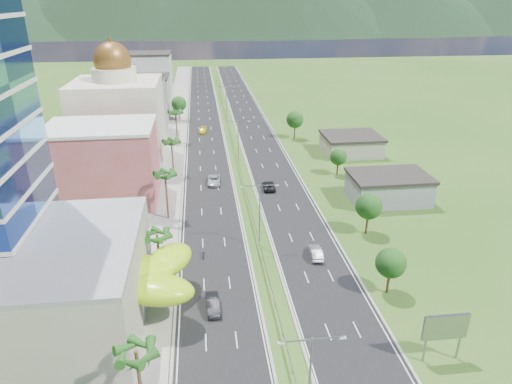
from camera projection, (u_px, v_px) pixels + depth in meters
name	position (u px, v px, depth m)	size (l,w,h in m)	color
ground	(268.00, 280.00, 66.42)	(500.00, 500.00, 0.00)	#2D5119
road_left	(205.00, 124.00, 147.58)	(11.00, 260.00, 0.04)	black
road_right	(251.00, 122.00, 149.26)	(11.00, 260.00, 0.04)	black
sidewalk_left	(175.00, 124.00, 146.50)	(7.00, 260.00, 0.12)	gray
median_guardrail	(232.00, 137.00, 131.77)	(0.10, 216.06, 0.76)	gray
streetlight_median_a	(310.00, 375.00, 40.96)	(6.04, 0.25, 11.00)	gray
streetlight_median_b	(260.00, 209.00, 72.85)	(6.04, 0.25, 11.00)	gray
streetlight_median_c	(238.00, 138.00, 109.31)	(6.04, 0.25, 11.00)	gray
streetlight_median_d	(226.00, 99.00, 150.31)	(6.04, 0.25, 11.00)	gray
streetlight_median_e	(220.00, 77.00, 191.32)	(6.04, 0.25, 11.00)	gray
mall_podium	(15.00, 289.00, 55.18)	(30.00, 24.00, 11.00)	#A69E88
lime_canopy	(120.00, 276.00, 58.54)	(18.00, 15.00, 7.40)	#A1D715
pink_shophouse	(104.00, 165.00, 89.46)	(20.00, 15.00, 15.00)	#BB514C
domed_building	(119.00, 117.00, 108.89)	(20.00, 20.00, 28.70)	beige
midrise_grey	(137.00, 108.00, 133.12)	(16.00, 15.00, 16.00)	gray
midrise_beige	(145.00, 97.00, 153.76)	(16.00, 15.00, 13.00)	#A69E88
midrise_white	(150.00, 79.00, 173.73)	(16.00, 15.00, 18.00)	silver
billboard	(445.00, 328.00, 50.17)	(5.20, 0.35, 6.20)	gray
shed_near	(388.00, 189.00, 91.35)	(15.00, 10.00, 5.00)	gray
shed_far	(351.00, 145.00, 119.03)	(14.00, 12.00, 4.40)	#A69E88
palm_tree_a	(136.00, 355.00, 41.45)	(3.60, 3.60, 9.10)	#47301C
palm_tree_b	(157.00, 237.00, 63.70)	(3.60, 3.60, 8.10)	#47301C
palm_tree_c	(165.00, 176.00, 81.36)	(3.60, 3.60, 9.60)	#47301C
palm_tree_d	(171.00, 143.00, 102.69)	(3.60, 3.60, 8.60)	#47301C
palm_tree_e	(175.00, 114.00, 125.17)	(3.60, 3.60, 9.40)	#47301C
leafy_tree_lfar	(179.00, 104.00, 149.04)	(4.90, 4.90, 8.05)	#47301C
leafy_tree_ra	(391.00, 263.00, 61.76)	(4.20, 4.20, 6.90)	#47301C
leafy_tree_rb	(369.00, 206.00, 77.43)	(4.55, 4.55, 7.47)	#47301C
leafy_tree_rc	(338.00, 157.00, 103.60)	(3.85, 3.85, 6.33)	#47301C
leafy_tree_rd	(295.00, 120.00, 130.02)	(4.90, 4.90, 8.05)	#47301C
mountain_ridge	(262.00, 35.00, 483.23)	(860.00, 140.00, 90.00)	black
car_dark_left	(213.00, 304.00, 59.81)	(1.74, 4.99, 1.64)	black
car_silver_mid_left	(214.00, 180.00, 100.01)	(2.69, 5.83, 1.62)	#B6B8BE
car_yellow_far_left	(203.00, 130.00, 137.33)	(2.05, 5.05, 1.47)	gold
car_silver_right	(316.00, 252.00, 71.92)	(1.71, 4.90, 1.62)	#9D9FA5
car_dark_far_right	(269.00, 186.00, 97.33)	(2.48, 5.37, 1.49)	black
motorcycle	(203.00, 253.00, 72.00)	(0.64, 2.13, 1.36)	black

